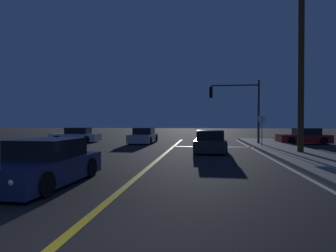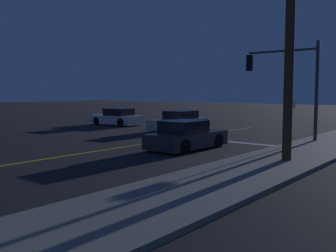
{
  "view_description": "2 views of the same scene",
  "coord_description": "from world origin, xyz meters",
  "px_view_note": "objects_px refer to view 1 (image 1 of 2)",
  "views": [
    {
      "loc": [
        2.18,
        -3.16,
        1.85
      ],
      "look_at": [
        -0.27,
        16.59,
        1.57
      ],
      "focal_mm": 29.96,
      "sensor_mm": 36.0,
      "label": 1
    },
    {
      "loc": [
        13.22,
        0.05,
        2.66
      ],
      "look_at": [
        0.67,
        15.45,
        0.89
      ],
      "focal_mm": 41.14,
      "sensor_mm": 36.0,
      "label": 2
    }
  ],
  "objects_px": {
    "car_lead_oncoming_white": "(76,136)",
    "car_distant_tail_silver": "(144,136)",
    "car_far_approaching_charcoal": "(210,142)",
    "traffic_signal_near_right": "(239,102)",
    "car_mid_block_red": "(304,137)",
    "street_sign_corner": "(262,126)",
    "car_following_oncoming_navy": "(44,165)",
    "utility_pole_right": "(301,60)"
  },
  "relations": [
    {
      "from": "car_following_oncoming_navy",
      "to": "traffic_signal_near_right",
      "type": "relative_size",
      "value": 0.81
    },
    {
      "from": "car_lead_oncoming_white",
      "to": "car_following_oncoming_navy",
      "type": "bearing_deg",
      "value": -160.34
    },
    {
      "from": "car_distant_tail_silver",
      "to": "utility_pole_right",
      "type": "relative_size",
      "value": 0.44
    },
    {
      "from": "car_mid_block_red",
      "to": "traffic_signal_near_right",
      "type": "relative_size",
      "value": 0.81
    },
    {
      "from": "car_far_approaching_charcoal",
      "to": "utility_pole_right",
      "type": "bearing_deg",
      "value": -6.04
    },
    {
      "from": "car_distant_tail_silver",
      "to": "car_following_oncoming_navy",
      "type": "distance_m",
      "value": 16.53
    },
    {
      "from": "car_far_approaching_charcoal",
      "to": "traffic_signal_near_right",
      "type": "height_order",
      "value": "traffic_signal_near_right"
    },
    {
      "from": "car_mid_block_red",
      "to": "car_following_oncoming_navy",
      "type": "bearing_deg",
      "value": 139.87
    },
    {
      "from": "car_lead_oncoming_white",
      "to": "car_mid_block_red",
      "type": "height_order",
      "value": "same"
    },
    {
      "from": "car_distant_tail_silver",
      "to": "street_sign_corner",
      "type": "height_order",
      "value": "street_sign_corner"
    },
    {
      "from": "car_lead_oncoming_white",
      "to": "street_sign_corner",
      "type": "xyz_separation_m",
      "value": [
        15.7,
        -3.93,
        0.99
      ]
    },
    {
      "from": "car_far_approaching_charcoal",
      "to": "traffic_signal_near_right",
      "type": "distance_m",
      "value": 6.94
    },
    {
      "from": "car_following_oncoming_navy",
      "to": "traffic_signal_near_right",
      "type": "xyz_separation_m",
      "value": [
        7.65,
        15.5,
        2.93
      ]
    },
    {
      "from": "car_lead_oncoming_white",
      "to": "car_far_approaching_charcoal",
      "type": "bearing_deg",
      "value": -122.62
    },
    {
      "from": "car_mid_block_red",
      "to": "street_sign_corner",
      "type": "bearing_deg",
      "value": 132.98
    },
    {
      "from": "car_lead_oncoming_white",
      "to": "car_distant_tail_silver",
      "type": "relative_size",
      "value": 0.94
    },
    {
      "from": "car_lead_oncoming_white",
      "to": "utility_pole_right",
      "type": "relative_size",
      "value": 0.42
    },
    {
      "from": "car_far_approaching_charcoal",
      "to": "street_sign_corner",
      "type": "height_order",
      "value": "street_sign_corner"
    },
    {
      "from": "traffic_signal_near_right",
      "to": "utility_pole_right",
      "type": "relative_size",
      "value": 0.5
    },
    {
      "from": "car_lead_oncoming_white",
      "to": "car_distant_tail_silver",
      "type": "distance_m",
      "value": 6.33
    },
    {
      "from": "car_far_approaching_charcoal",
      "to": "car_following_oncoming_navy",
      "type": "relative_size",
      "value": 0.99
    },
    {
      "from": "car_distant_tail_silver",
      "to": "car_following_oncoming_navy",
      "type": "xyz_separation_m",
      "value": [
        0.51,
        -16.53,
        -0.0
      ]
    },
    {
      "from": "car_mid_block_red",
      "to": "street_sign_corner",
      "type": "relative_size",
      "value": 1.81
    },
    {
      "from": "utility_pole_right",
      "to": "street_sign_corner",
      "type": "distance_m",
      "value": 5.46
    },
    {
      "from": "car_following_oncoming_navy",
      "to": "utility_pole_right",
      "type": "relative_size",
      "value": 0.41
    },
    {
      "from": "car_distant_tail_silver",
      "to": "car_following_oncoming_navy",
      "type": "height_order",
      "value": "same"
    },
    {
      "from": "car_mid_block_red",
      "to": "street_sign_corner",
      "type": "distance_m",
      "value": 6.29
    },
    {
      "from": "car_lead_oncoming_white",
      "to": "car_mid_block_red",
      "type": "distance_m",
      "value": 20.06
    },
    {
      "from": "car_mid_block_red",
      "to": "car_lead_oncoming_white",
      "type": "bearing_deg",
      "value": 88.93
    },
    {
      "from": "car_distant_tail_silver",
      "to": "car_mid_block_red",
      "type": "xyz_separation_m",
      "value": [
        13.73,
        0.59,
        -0.0
      ]
    },
    {
      "from": "car_far_approaching_charcoal",
      "to": "car_following_oncoming_navy",
      "type": "distance_m",
      "value": 11.01
    },
    {
      "from": "car_lead_oncoming_white",
      "to": "car_distant_tail_silver",
      "type": "xyz_separation_m",
      "value": [
        6.32,
        -0.11,
        0.0
      ]
    },
    {
      "from": "car_distant_tail_silver",
      "to": "traffic_signal_near_right",
      "type": "height_order",
      "value": "traffic_signal_near_right"
    },
    {
      "from": "traffic_signal_near_right",
      "to": "street_sign_corner",
      "type": "xyz_separation_m",
      "value": [
        1.21,
        -2.8,
        -1.94
      ]
    },
    {
      "from": "car_distant_tail_silver",
      "to": "car_far_approaching_charcoal",
      "type": "bearing_deg",
      "value": 129.91
    },
    {
      "from": "car_far_approaching_charcoal",
      "to": "car_distant_tail_silver",
      "type": "height_order",
      "value": "same"
    },
    {
      "from": "traffic_signal_near_right",
      "to": "car_following_oncoming_navy",
      "type": "bearing_deg",
      "value": 63.73
    },
    {
      "from": "car_far_approaching_charcoal",
      "to": "street_sign_corner",
      "type": "distance_m",
      "value": 4.86
    },
    {
      "from": "car_far_approaching_charcoal",
      "to": "street_sign_corner",
      "type": "relative_size",
      "value": 1.8
    },
    {
      "from": "car_mid_block_red",
      "to": "traffic_signal_near_right",
      "type": "bearing_deg",
      "value": 103.77
    },
    {
      "from": "car_far_approaching_charcoal",
      "to": "car_distant_tail_silver",
      "type": "bearing_deg",
      "value": 131.4
    },
    {
      "from": "car_distant_tail_silver",
      "to": "traffic_signal_near_right",
      "type": "relative_size",
      "value": 0.89
    }
  ]
}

